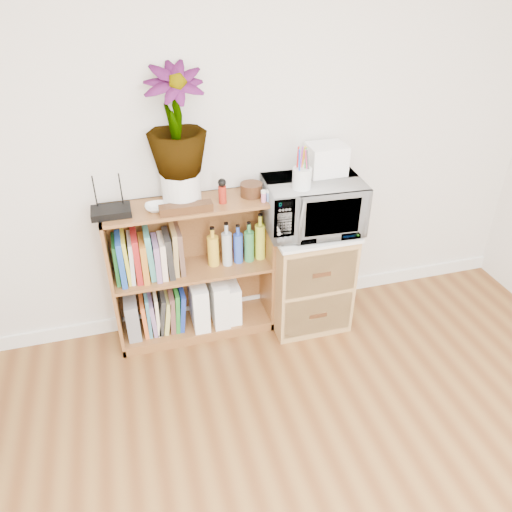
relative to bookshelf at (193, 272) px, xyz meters
name	(u,v)px	position (x,y,z in m)	size (l,w,h in m)	color
skirting_board	(242,303)	(0.35, 0.14, -0.42)	(4.00, 0.02, 0.10)	white
bookshelf	(193,272)	(0.00, 0.00, 0.00)	(1.00, 0.30, 0.95)	brown
wicker_unit	(307,276)	(0.75, -0.08, -0.12)	(0.50, 0.45, 0.70)	#9E7542
microwave	(313,206)	(0.75, -0.08, 0.41)	(0.58, 0.39, 0.32)	white
pen_cup	(302,178)	(0.64, -0.15, 0.63)	(0.11, 0.11, 0.12)	white
small_appliance	(326,159)	(0.86, 0.01, 0.65)	(0.23, 0.19, 0.18)	white
router	(111,212)	(-0.43, -0.02, 0.49)	(0.22, 0.15, 0.04)	black
white_bowl	(157,208)	(-0.18, -0.03, 0.49)	(0.13, 0.13, 0.03)	white
plant_pot	(181,188)	(-0.02, 0.02, 0.57)	(0.22, 0.22, 0.19)	silver
potted_plant	(176,121)	(-0.02, 0.02, 0.96)	(0.33, 0.33, 0.58)	#447D32
trinket_box	(186,208)	(-0.02, -0.10, 0.50)	(0.30, 0.07, 0.05)	#3D2510
kokeshi_doll	(222,195)	(0.20, -0.04, 0.53)	(0.05, 0.05, 0.11)	maroon
wooden_bowl	(251,190)	(0.39, 0.01, 0.51)	(0.13, 0.13, 0.08)	#36210E
paint_jars	(269,196)	(0.47, -0.09, 0.51)	(0.12, 0.04, 0.06)	pink
file_box	(132,316)	(-0.41, 0.00, -0.27)	(0.08, 0.22, 0.27)	gray
magazine_holder_left	(199,303)	(0.02, -0.01, -0.24)	(0.10, 0.26, 0.32)	white
magazine_holder_mid	(219,299)	(0.15, -0.01, -0.24)	(0.10, 0.26, 0.32)	white
magazine_holder_right	(232,300)	(0.24, -0.01, -0.27)	(0.09, 0.22, 0.28)	white
cookbooks	(149,255)	(-0.26, 0.00, 0.17)	(0.41, 0.20, 0.31)	#1A6427
liquor_bottles	(245,242)	(0.34, 0.00, 0.16)	(0.46, 0.07, 0.31)	gold
lower_books	(163,311)	(-0.21, 0.00, -0.27)	(0.29, 0.19, 0.29)	orange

